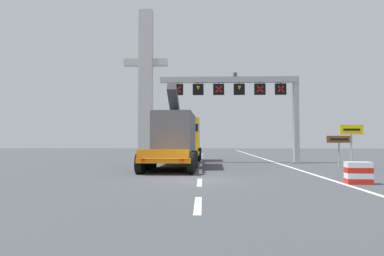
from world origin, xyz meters
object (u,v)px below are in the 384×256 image
object	(u,v)px
overhead_lane_gantry	(246,93)
heavy_haul_truck_orange	(179,137)
crash_barrier_striped	(358,173)
exit_sign_yellow	(351,136)
bridge_pylon_distant	(146,77)
tourist_info_sign_brown	(339,143)

from	to	relation	value
overhead_lane_gantry	heavy_haul_truck_orange	distance (m)	6.37
crash_barrier_striped	heavy_haul_truck_orange	bearing A→B (deg)	126.03
exit_sign_yellow	bridge_pylon_distant	size ratio (longest dim) A/B	0.09
crash_barrier_striped	bridge_pylon_distant	xyz separation A→B (m)	(-18.17, 56.59, 14.34)
bridge_pylon_distant	heavy_haul_truck_orange	bearing A→B (deg)	-77.49
crash_barrier_striped	exit_sign_yellow	bearing A→B (deg)	68.92
exit_sign_yellow	tourist_info_sign_brown	bearing A→B (deg)	87.04
heavy_haul_truck_orange	exit_sign_yellow	world-z (taller)	heavy_haul_truck_orange
exit_sign_yellow	crash_barrier_striped	world-z (taller)	exit_sign_yellow
overhead_lane_gantry	tourist_info_sign_brown	size ratio (longest dim) A/B	5.35
crash_barrier_striped	bridge_pylon_distant	size ratio (longest dim) A/B	0.04
exit_sign_yellow	crash_barrier_striped	xyz separation A→B (m)	(-2.46, -6.37, -1.57)
overhead_lane_gantry	crash_barrier_striped	world-z (taller)	overhead_lane_gantry
tourist_info_sign_brown	crash_barrier_striped	distance (m)	8.94
overhead_lane_gantry	tourist_info_sign_brown	distance (m)	7.89
tourist_info_sign_brown	bridge_pylon_distant	distance (m)	54.02
overhead_lane_gantry	crash_barrier_striped	distance (m)	13.88
heavy_haul_truck_orange	bridge_pylon_distant	xyz separation A→B (m)	(-10.09, 45.47, 12.80)
crash_barrier_striped	overhead_lane_gantry	bearing A→B (deg)	103.14
tourist_info_sign_brown	overhead_lane_gantry	bearing A→B (deg)	143.19
heavy_haul_truck_orange	crash_barrier_striped	distance (m)	13.83
heavy_haul_truck_orange	crash_barrier_striped	size ratio (longest dim) A/B	13.72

